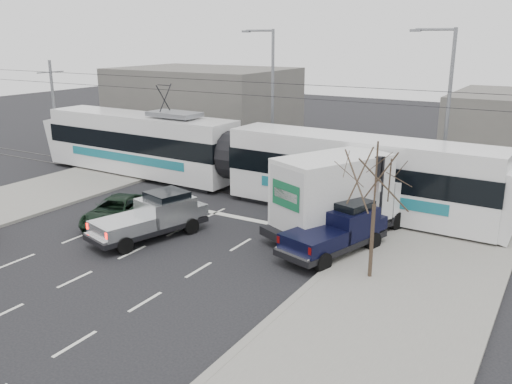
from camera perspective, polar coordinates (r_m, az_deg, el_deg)
The scene contains 14 objects.
ground at distance 21.97m, azimuth -9.65°, elevation -7.15°, with size 120.00×120.00×0.00m, color black.
sidewalk_right at distance 17.98m, azimuth 13.46°, elevation -12.68°, with size 6.00×60.00×0.15m, color gray.
rails at distance 29.78m, azimuth 2.80°, elevation -0.63°, with size 60.00×1.60×0.03m, color #33302D.
building_left at distance 46.50m, azimuth -5.56°, elevation 9.17°, with size 14.00×10.00×6.00m, color #615E58.
bare_tree at distance 19.23m, azimuth 12.49°, elevation 1.26°, with size 2.40×2.40×5.00m.
traffic_signal at distance 23.51m, azimuth 12.86°, elevation 1.29°, with size 0.44×0.44×3.60m.
street_lamp_near at distance 30.03m, azimuth 19.25°, elevation 8.59°, with size 2.38×0.25×9.00m.
street_lamp_far at distance 35.95m, azimuth 1.50°, elevation 10.58°, with size 2.38×0.25×9.00m.
catenary at distance 28.90m, azimuth 2.91°, elevation 6.73°, with size 60.00×0.20×7.00m.
tram at distance 30.49m, azimuth -2.22°, elevation 3.73°, with size 28.36×3.79×5.77m.
silver_pickup at distance 24.30m, azimuth -10.62°, elevation -2.47°, with size 3.18×5.61×1.93m.
box_truck at distance 24.10m, azimuth 9.10°, elevation -0.42°, with size 5.39×7.73×3.68m.
navy_pickup at distance 22.30m, azimuth 8.65°, elevation -3.86°, with size 3.17×5.33×2.12m.
green_car at distance 26.44m, azimuth -14.49°, elevation -1.95°, with size 2.07×4.48×1.24m, color black.
Camera 1 is at (13.30, -15.22, 8.62)m, focal length 38.00 mm.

